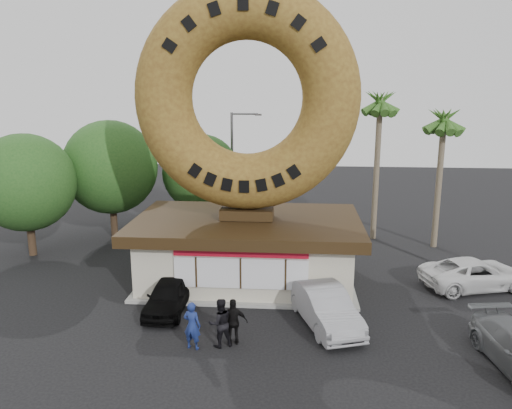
{
  "coord_description": "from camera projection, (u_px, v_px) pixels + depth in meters",
  "views": [
    {
      "loc": [
        2.34,
        -17.85,
        9.59
      ],
      "look_at": [
        0.6,
        4.0,
        4.47
      ],
      "focal_mm": 35.0,
      "sensor_mm": 36.0,
      "label": 1
    }
  ],
  "objects": [
    {
      "name": "giant_donut",
      "position": [
        247.0,
        98.0,
        23.43
      ],
      "size": [
        10.66,
        2.72,
        10.66
      ],
      "primitive_type": "torus",
      "rotation": [
        1.57,
        0.0,
        0.0
      ],
      "color": "olive",
      "rests_on": "donut_shop"
    },
    {
      "name": "car_black",
      "position": [
        168.0,
        296.0,
        21.93
      ],
      "size": [
        1.65,
        4.03,
        1.37
      ],
      "primitive_type": "imported",
      "rotation": [
        0.0,
        0.0,
        -0.01
      ],
      "color": "black",
      "rests_on": "ground"
    },
    {
      "name": "palm_near",
      "position": [
        380.0,
        108.0,
        30.78
      ],
      "size": [
        2.6,
        2.6,
        9.75
      ],
      "color": "#726651",
      "rests_on": "ground"
    },
    {
      "name": "car_silver",
      "position": [
        325.0,
        307.0,
        20.57
      ],
      "size": [
        3.15,
        5.14,
        1.6
      ],
      "primitive_type": "imported",
      "rotation": [
        0.0,
        0.0,
        0.32
      ],
      "color": "#97979C",
      "rests_on": "ground"
    },
    {
      "name": "donut_shop",
      "position": [
        247.0,
        248.0,
        25.1
      ],
      "size": [
        11.2,
        7.2,
        3.8
      ],
      "color": "beige",
      "rests_on": "ground"
    },
    {
      "name": "person_right",
      "position": [
        234.0,
        322.0,
        18.99
      ],
      "size": [
        1.11,
        0.54,
        1.82
      ],
      "primitive_type": "imported",
      "rotation": [
        0.0,
        0.0,
        3.24
      ],
      "color": "black",
      "rests_on": "ground"
    },
    {
      "name": "tree_far",
      "position": [
        26.0,
        183.0,
        28.44
      ],
      "size": [
        5.6,
        5.6,
        7.14
      ],
      "color": "#473321",
      "rests_on": "ground"
    },
    {
      "name": "palm_far",
      "position": [
        444.0,
        125.0,
        29.27
      ],
      "size": [
        2.6,
        2.6,
        8.75
      ],
      "color": "#726651",
      "rests_on": "ground"
    },
    {
      "name": "person_left",
      "position": [
        192.0,
        325.0,
        18.64
      ],
      "size": [
        0.77,
        0.6,
        1.87
      ],
      "primitive_type": "imported",
      "rotation": [
        0.0,
        0.0,
        2.9
      ],
      "color": "navy",
      "rests_on": "ground"
    },
    {
      "name": "street_lamp",
      "position": [
        234.0,
        164.0,
        34.34
      ],
      "size": [
        2.11,
        0.2,
        8.0
      ],
      "color": "#59595E",
      "rests_on": "ground"
    },
    {
      "name": "tree_west",
      "position": [
        110.0,
        167.0,
        31.98
      ],
      "size": [
        6.0,
        6.0,
        7.65
      ],
      "color": "#473321",
      "rests_on": "ground"
    },
    {
      "name": "tree_mid",
      "position": [
        201.0,
        173.0,
        33.64
      ],
      "size": [
        5.2,
        5.2,
        6.63
      ],
      "color": "#473321",
      "rests_on": "ground"
    },
    {
      "name": "person_center",
      "position": [
        220.0,
        323.0,
        18.81
      ],
      "size": [
        1.15,
        1.05,
        1.91
      ],
      "primitive_type": "imported",
      "rotation": [
        0.0,
        0.0,
        3.58
      ],
      "color": "black",
      "rests_on": "ground"
    },
    {
      "name": "car_white",
      "position": [
        475.0,
        274.0,
        24.42
      ],
      "size": [
        5.72,
        3.73,
        1.46
      ],
      "primitive_type": "imported",
      "rotation": [
        0.0,
        0.0,
        1.84
      ],
      "color": "silver",
      "rests_on": "ground"
    },
    {
      "name": "ground",
      "position": [
        233.0,
        337.0,
        19.69
      ],
      "size": [
        90.0,
        90.0,
        0.0
      ],
      "primitive_type": "plane",
      "color": "black",
      "rests_on": "ground"
    }
  ]
}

